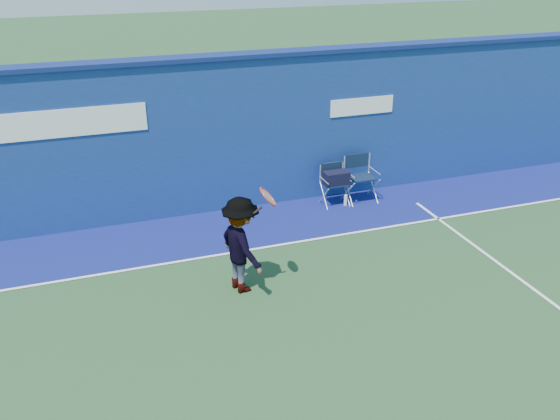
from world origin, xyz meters
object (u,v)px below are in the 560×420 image
object	(u,v)px
directors_chair_right	(361,187)
tennis_player	(241,245)
directors_chair_left	(335,188)
water_bottle	(346,200)

from	to	relation	value
directors_chair_right	tennis_player	world-z (taller)	tennis_player
directors_chair_left	water_bottle	distance (m)	0.33
directors_chair_right	water_bottle	world-z (taller)	directors_chair_right
directors_chair_right	directors_chair_left	bearing A→B (deg)	179.49
directors_chair_right	water_bottle	distance (m)	0.46
water_bottle	tennis_player	world-z (taller)	tennis_player
tennis_player	water_bottle	bearing A→B (deg)	39.41
directors_chair_left	directors_chair_right	bearing A→B (deg)	-0.51
directors_chair_right	tennis_player	distance (m)	4.15
directors_chair_left	directors_chair_right	size ratio (longest dim) A/B	0.88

